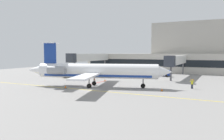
{
  "coord_description": "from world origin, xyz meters",
  "views": [
    {
      "loc": [
        22.11,
        -34.32,
        6.84
      ],
      "look_at": [
        -0.11,
        9.87,
        3.0
      ],
      "focal_mm": 35.65,
      "sensor_mm": 36.0,
      "label": 1
    }
  ],
  "objects_px": {
    "pushback_tractor": "(72,72)",
    "regional_jet": "(95,71)",
    "fuel_tank": "(111,69)",
    "belt_loader": "(166,74)",
    "baggage_tug": "(72,74)",
    "marshaller": "(192,84)"
  },
  "relations": [
    {
      "from": "pushback_tractor",
      "to": "regional_jet",
      "type": "bearing_deg",
      "value": -42.7
    },
    {
      "from": "regional_jet",
      "to": "fuel_tank",
      "type": "xyz_separation_m",
      "value": [
        -9.95,
        26.71,
        -1.65
      ]
    },
    {
      "from": "regional_jet",
      "to": "belt_loader",
      "type": "relative_size",
      "value": 9.25
    },
    {
      "from": "baggage_tug",
      "to": "pushback_tractor",
      "type": "xyz_separation_m",
      "value": [
        -4.21,
        5.75,
        -0.04
      ]
    },
    {
      "from": "pushback_tractor",
      "to": "marshaller",
      "type": "height_order",
      "value": "pushback_tractor"
    },
    {
      "from": "regional_jet",
      "to": "pushback_tractor",
      "type": "bearing_deg",
      "value": 137.3
    },
    {
      "from": "baggage_tug",
      "to": "marshaller",
      "type": "distance_m",
      "value": 32.51
    },
    {
      "from": "pushback_tractor",
      "to": "belt_loader",
      "type": "height_order",
      "value": "pushback_tractor"
    },
    {
      "from": "pushback_tractor",
      "to": "baggage_tug",
      "type": "bearing_deg",
      "value": -53.81
    },
    {
      "from": "regional_jet",
      "to": "fuel_tank",
      "type": "relative_size",
      "value": 3.66
    },
    {
      "from": "regional_jet",
      "to": "pushback_tractor",
      "type": "height_order",
      "value": "regional_jet"
    },
    {
      "from": "regional_jet",
      "to": "baggage_tug",
      "type": "distance_m",
      "value": 18.48
    },
    {
      "from": "pushback_tractor",
      "to": "belt_loader",
      "type": "xyz_separation_m",
      "value": [
        26.73,
        8.55,
        -0.15
      ]
    },
    {
      "from": "pushback_tractor",
      "to": "marshaller",
      "type": "relative_size",
      "value": 1.83
    },
    {
      "from": "belt_loader",
      "to": "fuel_tank",
      "type": "relative_size",
      "value": 0.4
    },
    {
      "from": "regional_jet",
      "to": "fuel_tank",
      "type": "bearing_deg",
      "value": 110.43
    },
    {
      "from": "regional_jet",
      "to": "belt_loader",
      "type": "height_order",
      "value": "regional_jet"
    },
    {
      "from": "baggage_tug",
      "to": "pushback_tractor",
      "type": "distance_m",
      "value": 7.12
    },
    {
      "from": "regional_jet",
      "to": "pushback_tractor",
      "type": "distance_m",
      "value": 25.39
    },
    {
      "from": "baggage_tug",
      "to": "belt_loader",
      "type": "xyz_separation_m",
      "value": [
        22.52,
        14.3,
        -0.2
      ]
    },
    {
      "from": "pushback_tractor",
      "to": "marshaller",
      "type": "bearing_deg",
      "value": -16.57
    },
    {
      "from": "baggage_tug",
      "to": "marshaller",
      "type": "relative_size",
      "value": 2.28
    }
  ]
}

